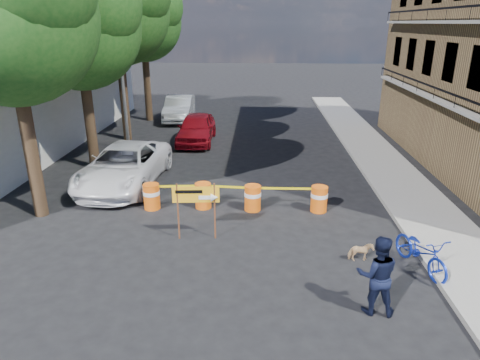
# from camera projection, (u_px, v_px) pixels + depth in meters

# --- Properties ---
(ground) EXTENTS (120.00, 120.00, 0.00)m
(ground) POSITION_uv_depth(u_px,v_px,m) (239.00, 248.00, 12.35)
(ground) COLOR black
(ground) RESTS_ON ground
(sidewalk_east) EXTENTS (2.40, 40.00, 0.15)m
(sidewalk_east) POSITION_uv_depth(u_px,v_px,m) (395.00, 178.00, 17.68)
(sidewalk_east) COLOR gray
(sidewalk_east) RESTS_ON ground
(tree_near) EXTENTS (5.46, 5.20, 9.15)m
(tree_near) POSITION_uv_depth(u_px,v_px,m) (9.00, 14.00, 12.31)
(tree_near) COLOR #332316
(tree_near) RESTS_ON ground
(tree_mid_a) EXTENTS (5.25, 5.00, 8.68)m
(tree_mid_a) POSITION_uv_depth(u_px,v_px,m) (80.00, 26.00, 17.12)
(tree_mid_a) COLOR #332316
(tree_mid_a) RESTS_ON ground
(tree_mid_b) EXTENTS (5.67, 5.40, 9.62)m
(tree_mid_b) POSITION_uv_depth(u_px,v_px,m) (117.00, 10.00, 21.56)
(tree_mid_b) COLOR #332316
(tree_mid_b) RESTS_ON ground
(tree_far) EXTENTS (5.04, 4.80, 8.84)m
(tree_far) POSITION_uv_depth(u_px,v_px,m) (143.00, 21.00, 26.42)
(tree_far) COLOR #332316
(tree_far) RESTS_ON ground
(streetlamp) EXTENTS (1.25, 0.18, 8.00)m
(streetlamp) POSITION_uv_depth(u_px,v_px,m) (122.00, 62.00, 19.99)
(streetlamp) COLOR gray
(streetlamp) RESTS_ON ground
(barrel_far_left) EXTENTS (0.58, 0.58, 0.90)m
(barrel_far_left) POSITION_uv_depth(u_px,v_px,m) (152.00, 196.00, 14.84)
(barrel_far_left) COLOR orange
(barrel_far_left) RESTS_ON ground
(barrel_mid_left) EXTENTS (0.58, 0.58, 0.90)m
(barrel_mid_left) POSITION_uv_depth(u_px,v_px,m) (203.00, 195.00, 14.91)
(barrel_mid_left) COLOR orange
(barrel_mid_left) RESTS_ON ground
(barrel_mid_right) EXTENTS (0.58, 0.58, 0.90)m
(barrel_mid_right) POSITION_uv_depth(u_px,v_px,m) (253.00, 197.00, 14.71)
(barrel_mid_right) COLOR orange
(barrel_mid_right) RESTS_ON ground
(barrel_far_right) EXTENTS (0.58, 0.58, 0.90)m
(barrel_far_right) POSITION_uv_depth(u_px,v_px,m) (319.00, 198.00, 14.63)
(barrel_far_right) COLOR orange
(barrel_far_right) RESTS_ON ground
(detour_sign) EXTENTS (1.38, 0.27, 1.77)m
(detour_sign) POSITION_uv_depth(u_px,v_px,m) (202.00, 199.00, 12.47)
(detour_sign) COLOR #592D19
(detour_sign) RESTS_ON ground
(pedestrian) EXTENTS (0.98, 0.80, 1.87)m
(pedestrian) POSITION_uv_depth(u_px,v_px,m) (377.00, 275.00, 9.35)
(pedestrian) COLOR black
(pedestrian) RESTS_ON ground
(bicycle) EXTENTS (1.01, 1.23, 2.02)m
(bicycle) POSITION_uv_depth(u_px,v_px,m) (424.00, 235.00, 10.96)
(bicycle) COLOR #162EB5
(bicycle) RESTS_ON ground
(dog) EXTENTS (0.68, 0.38, 0.54)m
(dog) POSITION_uv_depth(u_px,v_px,m) (361.00, 252.00, 11.60)
(dog) COLOR tan
(dog) RESTS_ON ground
(suv_white) EXTENTS (2.93, 5.82, 1.58)m
(suv_white) POSITION_uv_depth(u_px,v_px,m) (124.00, 166.00, 16.92)
(suv_white) COLOR white
(suv_white) RESTS_ON ground
(sedan_red) EXTENTS (1.87, 4.57, 1.55)m
(sedan_red) POSITION_uv_depth(u_px,v_px,m) (196.00, 128.00, 23.05)
(sedan_red) COLOR maroon
(sedan_red) RESTS_ON ground
(sedan_silver) EXTENTS (1.98, 4.94, 1.60)m
(sedan_silver) POSITION_uv_depth(u_px,v_px,m) (179.00, 108.00, 28.37)
(sedan_silver) COLOR silver
(sedan_silver) RESTS_ON ground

